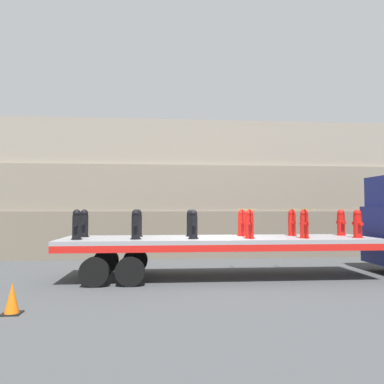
{
  "coord_description": "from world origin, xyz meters",
  "views": [
    {
      "loc": [
        -1.86,
        -11.88,
        2.16
      ],
      "look_at": [
        -0.86,
        0.0,
        2.72
      ],
      "focal_mm": 35.0,
      "sensor_mm": 36.0,
      "label": 1
    }
  ],
  "objects": [
    {
      "name": "fire_hydrant_red_far_3",
      "position": [
        0.87,
        0.54,
        1.7
      ],
      "size": [
        0.32,
        0.52,
        0.89
      ],
      "color": "red",
      "rests_on": "flatbed_trailer"
    },
    {
      "name": "fire_hydrant_red_near_4",
      "position": [
        2.6,
        -0.54,
        1.7
      ],
      "size": [
        0.32,
        0.52,
        0.89
      ],
      "color": "red",
      "rests_on": "flatbed_trailer"
    },
    {
      "name": "ground_plane",
      "position": [
        0.0,
        0.0,
        0.0
      ],
      "size": [
        120.0,
        120.0,
        0.0
      ],
      "primitive_type": "plane",
      "color": "#3F4244"
    },
    {
      "name": "fire_hydrant_red_far_4",
      "position": [
        2.6,
        0.54,
        1.7
      ],
      "size": [
        0.32,
        0.52,
        0.89
      ],
      "color": "red",
      "rests_on": "flatbed_trailer"
    },
    {
      "name": "fire_hydrant_black_near_0",
      "position": [
        -4.33,
        -0.54,
        1.7
      ],
      "size": [
        0.32,
        0.52,
        0.89
      ],
      "color": "black",
      "rests_on": "flatbed_trailer"
    },
    {
      "name": "fire_hydrant_black_near_2",
      "position": [
        -0.87,
        -0.54,
        1.7
      ],
      "size": [
        0.32,
        0.52,
        0.89
      ],
      "color": "black",
      "rests_on": "flatbed_trailer"
    },
    {
      "name": "fire_hydrant_red_near_3",
      "position": [
        0.87,
        -0.54,
        1.7
      ],
      "size": [
        0.32,
        0.52,
        0.89
      ],
      "color": "red",
      "rests_on": "flatbed_trailer"
    },
    {
      "name": "traffic_cone",
      "position": [
        -4.92,
        -3.76,
        0.31
      ],
      "size": [
        0.38,
        0.38,
        0.64
      ],
      "color": "black",
      "rests_on": "ground_plane"
    },
    {
      "name": "cargo_strap_middle",
      "position": [
        2.6,
        0.0,
        2.17
      ],
      "size": [
        0.05,
        2.68,
        0.01
      ],
      "color": "yellow",
      "rests_on": "fire_hydrant_red_near_4"
    },
    {
      "name": "rock_cliff",
      "position": [
        0.0,
        6.16,
        3.12
      ],
      "size": [
        60.0,
        3.3,
        6.23
      ],
      "color": "#706656",
      "rests_on": "ground_plane"
    },
    {
      "name": "cargo_strap_rear",
      "position": [
        0.87,
        0.0,
        2.17
      ],
      "size": [
        0.05,
        2.68,
        0.01
      ],
      "color": "yellow",
      "rests_on": "fire_hydrant_red_near_3"
    },
    {
      "name": "fire_hydrant_black_far_2",
      "position": [
        -0.87,
        0.54,
        1.7
      ],
      "size": [
        0.32,
        0.52,
        0.89
      ],
      "color": "black",
      "rests_on": "flatbed_trailer"
    },
    {
      "name": "fire_hydrant_red_far_5",
      "position": [
        4.33,
        0.54,
        1.7
      ],
      "size": [
        0.32,
        0.52,
        0.89
      ],
      "color": "red",
      "rests_on": "flatbed_trailer"
    },
    {
      "name": "fire_hydrant_red_near_5",
      "position": [
        4.33,
        -0.54,
        1.7
      ],
      "size": [
        0.32,
        0.52,
        0.89
      ],
      "color": "red",
      "rests_on": "flatbed_trailer"
    },
    {
      "name": "fire_hydrant_black_far_0",
      "position": [
        -4.33,
        0.54,
        1.7
      ],
      "size": [
        0.32,
        0.52,
        0.89
      ],
      "color": "black",
      "rests_on": "flatbed_trailer"
    },
    {
      "name": "fire_hydrant_black_far_1",
      "position": [
        -2.6,
        0.54,
        1.7
      ],
      "size": [
        0.32,
        0.52,
        0.89
      ],
      "color": "black",
      "rests_on": "flatbed_trailer"
    },
    {
      "name": "fire_hydrant_black_near_1",
      "position": [
        -2.6,
        -0.54,
        1.7
      ],
      "size": [
        0.32,
        0.52,
        0.89
      ],
      "color": "black",
      "rests_on": "flatbed_trailer"
    },
    {
      "name": "flatbed_trailer",
      "position": [
        -0.63,
        0.0,
        1.04
      ],
      "size": [
        9.87,
        2.58,
        1.27
      ],
      "color": "gray",
      "rests_on": "ground_plane"
    }
  ]
}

